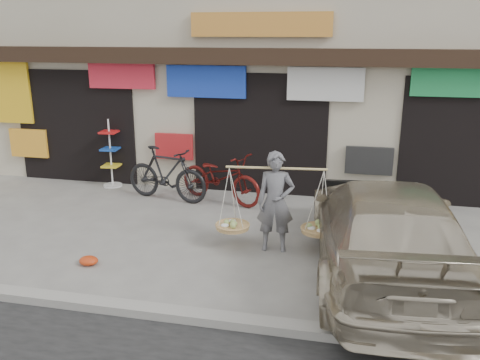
% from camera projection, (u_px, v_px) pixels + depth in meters
% --- Properties ---
extents(ground, '(70.00, 70.00, 0.00)m').
position_uv_depth(ground, '(221.00, 255.00, 8.41)').
color(ground, gray).
rests_on(ground, ground).
extents(kerb, '(70.00, 0.25, 0.12)m').
position_uv_depth(kerb, '(181.00, 315.00, 6.52)').
color(kerb, gray).
rests_on(kerb, ground).
extents(shophouse_block, '(14.00, 6.32, 7.00)m').
position_uv_depth(shophouse_block, '(280.00, 36.00, 13.45)').
color(shophouse_block, '#C1B69C').
rests_on(shophouse_block, ground).
extents(street_vendor, '(1.99, 0.71, 1.70)m').
position_uv_depth(street_vendor, '(275.00, 206.00, 8.41)').
color(street_vendor, slate).
rests_on(street_vendor, ground).
extents(bike_1, '(2.05, 0.99, 1.19)m').
position_uv_depth(bike_1, '(166.00, 174.00, 11.00)').
color(bike_1, black).
rests_on(bike_1, ground).
extents(bike_2, '(2.19, 1.48, 1.09)m').
position_uv_depth(bike_2, '(221.00, 177.00, 10.92)').
color(bike_2, '#58120F').
rests_on(bike_2, ground).
extents(suv, '(2.53, 5.25, 1.47)m').
position_uv_depth(suv, '(385.00, 229.00, 7.53)').
color(suv, '#C2B59C').
rests_on(suv, ground).
extents(display_rack, '(0.44, 0.44, 1.62)m').
position_uv_depth(display_rack, '(111.00, 160.00, 11.98)').
color(display_rack, silver).
rests_on(display_rack, ground).
extents(red_bag, '(0.31, 0.25, 0.14)m').
position_uv_depth(red_bag, '(89.00, 261.00, 8.04)').
color(red_bag, red).
rests_on(red_bag, ground).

